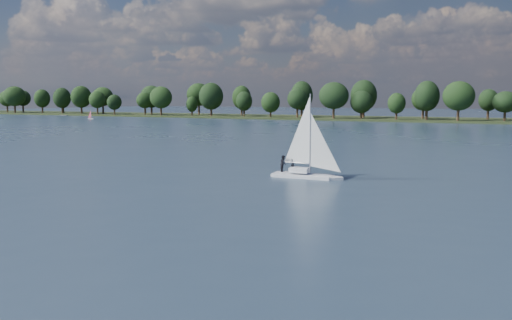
# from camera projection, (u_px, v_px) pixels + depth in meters

# --- Properties ---
(ground) EXTENTS (700.00, 700.00, 0.00)m
(ground) POSITION_uv_depth(u_px,v_px,m) (471.00, 144.00, 110.41)
(ground) COLOR #233342
(ground) RESTS_ON ground
(far_shore) EXTENTS (660.00, 40.00, 1.50)m
(far_shore) POSITION_uv_depth(u_px,v_px,m) (507.00, 122.00, 209.68)
(far_shore) COLOR black
(far_shore) RESTS_ON ground
(sailboat) EXTENTS (7.58, 2.28, 9.91)m
(sailboat) POSITION_uv_depth(u_px,v_px,m) (303.00, 154.00, 64.22)
(sailboat) COLOR silver
(sailboat) RESTS_ON ground
(dinghy_pink) EXTENTS (2.79, 1.49, 4.24)m
(dinghy_pink) POSITION_uv_depth(u_px,v_px,m) (91.00, 117.00, 237.68)
(dinghy_pink) COLOR white
(dinghy_pink) RESTS_ON ground
(pontoon) EXTENTS (4.29, 2.67, 0.50)m
(pontoon) POSITION_uv_depth(u_px,v_px,m) (64.00, 116.00, 281.17)
(pontoon) COLOR #5A5C5F
(pontoon) RESTS_ON ground
(treeline) EXTENTS (562.70, 74.16, 17.83)m
(treeline) POSITION_uv_depth(u_px,v_px,m) (498.00, 100.00, 206.42)
(treeline) COLOR black
(treeline) RESTS_ON ground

